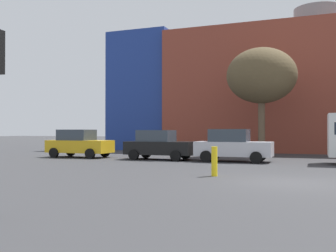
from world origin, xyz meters
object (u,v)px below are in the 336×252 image
Objects in this scene: parked_car_0 at (79,144)px; parked_car_2 at (233,145)px; bare_tree_1 at (261,76)px; bollard_yellow_0 at (214,161)px; parked_car_1 at (159,145)px.

parked_car_0 is 10.50m from parked_car_2.
parked_car_2 reaches higher than parked_car_0.
bollard_yellow_0 is at bearing -91.22° from bare_tree_1.
bollard_yellow_0 is (5.39, -7.47, -0.33)m from parked_car_1.
parked_car_2 is (4.64, -0.00, 0.03)m from parked_car_1.
parked_car_1 is 0.97× the size of parked_car_2.
parked_car_0 is at bearing 146.44° from bollard_yellow_0.
parked_car_1 is 8.96m from bare_tree_1.
parked_car_1 is at bearing 180.00° from parked_car_2.
bare_tree_1 reaches higher than bollard_yellow_0.
parked_car_1 reaches higher than bollard_yellow_0.
parked_car_2 is 0.58× the size of bare_tree_1.
parked_car_2 is 3.73× the size of bollard_yellow_0.
bare_tree_1 is 13.55m from bollard_yellow_0.
parked_car_0 is at bearing 180.00° from parked_car_1.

